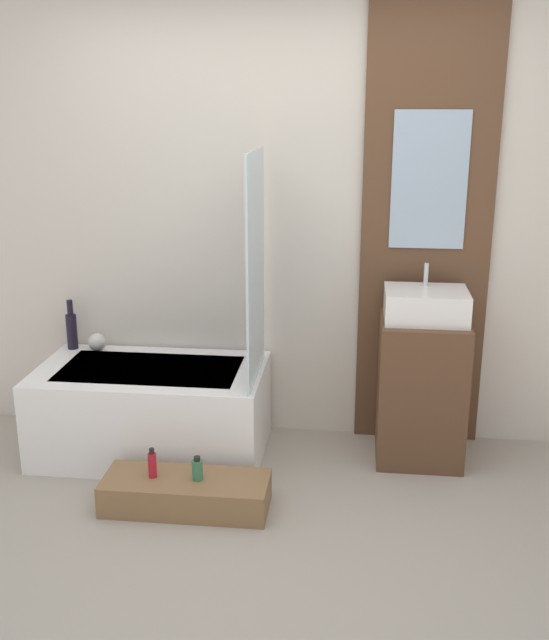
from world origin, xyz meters
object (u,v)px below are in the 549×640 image
(bottle_soap_primary, at_px, (152,464))
(bottle_soap_secondary, at_px, (197,469))
(wooden_step_bench, at_px, (186,493))
(vase_tall_dark, at_px, (72,329))
(bathtub, at_px, (152,410))
(sink, at_px, (426,305))
(vase_round_light, at_px, (97,342))

(bottle_soap_primary, xyz_separation_m, bottle_soap_secondary, (0.23, -0.00, -0.01))
(wooden_step_bench, relative_size, vase_tall_dark, 2.72)
(bathtub, bearing_deg, wooden_step_bench, -61.09)
(wooden_step_bench, distance_m, sink, 1.60)
(bathtub, height_order, sink, sink)
(bathtub, bearing_deg, sink, 4.29)
(bottle_soap_primary, bearing_deg, bathtub, 105.28)
(vase_tall_dark, relative_size, vase_round_light, 2.84)
(bottle_soap_primary, bearing_deg, vase_round_light, 123.16)
(bathtub, height_order, vase_tall_dark, vase_tall_dark)
(sink, bearing_deg, bottle_soap_secondary, -147.93)
(vase_round_light, bearing_deg, vase_tall_dark, 172.26)
(bathtub, xyz_separation_m, wooden_step_bench, (0.33, -0.59, -0.18))
(wooden_step_bench, xyz_separation_m, vase_tall_dark, (-0.88, 0.88, 0.55))
(wooden_step_bench, height_order, bottle_soap_primary, bottle_soap_primary)
(bathtub, height_order, vase_round_light, vase_round_light)
(sink, height_order, bottle_soap_secondary, sink)
(wooden_step_bench, bearing_deg, bottle_soap_secondary, -0.00)
(vase_round_light, relative_size, bottle_soap_secondary, 0.86)
(bathtub, xyz_separation_m, bottle_soap_secondary, (0.39, -0.59, -0.04))
(wooden_step_bench, height_order, bottle_soap_secondary, bottle_soap_secondary)
(vase_tall_dark, distance_m, bottle_soap_primary, 1.20)
(bathtub, xyz_separation_m, vase_round_light, (-0.40, 0.26, 0.31))
(vase_round_light, distance_m, bottle_soap_secondary, 1.21)
(wooden_step_bench, distance_m, bottle_soap_secondary, 0.15)
(wooden_step_bench, relative_size, vase_round_light, 7.73)
(wooden_step_bench, distance_m, bottle_soap_primary, 0.22)
(vase_round_light, distance_m, bottle_soap_primary, 1.07)
(vase_round_light, xyz_separation_m, bottle_soap_secondary, (0.78, -0.85, -0.35))
(vase_round_light, bearing_deg, bottle_soap_primary, -56.84)
(sink, bearing_deg, vase_tall_dark, 175.27)
(vase_tall_dark, bearing_deg, wooden_step_bench, -44.75)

